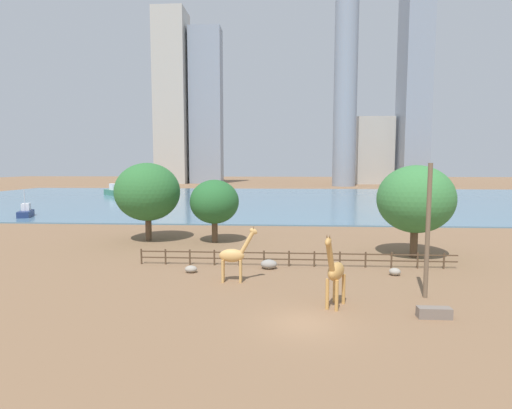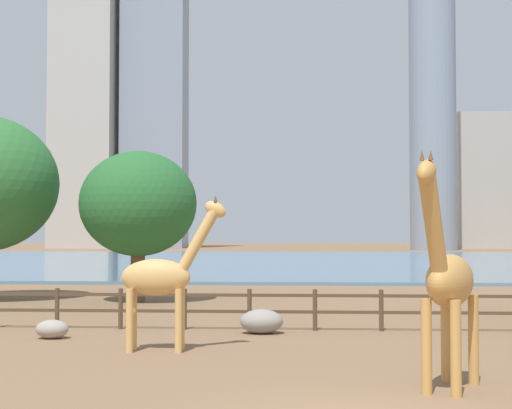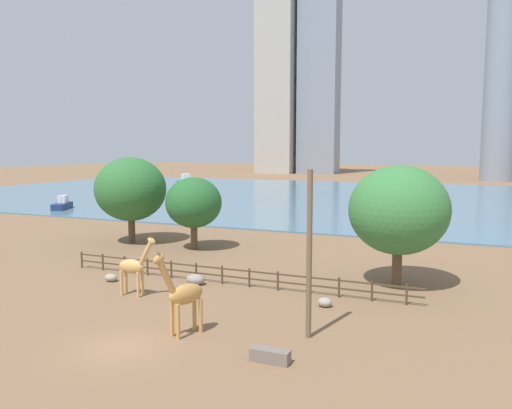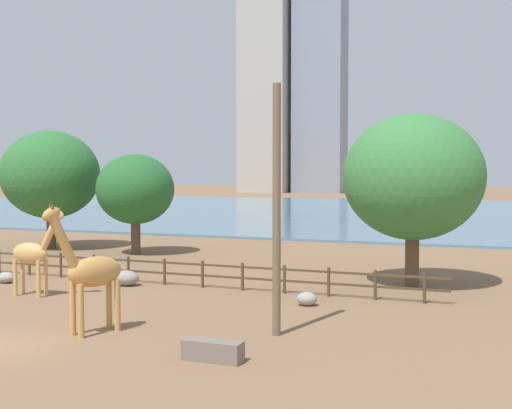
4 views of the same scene
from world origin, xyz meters
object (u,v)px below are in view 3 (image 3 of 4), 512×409
(tree_left_large, at_px, (399,210))
(utility_pole, at_px, (309,255))
(boulder_near_fence, at_px, (325,302))
(boulder_by_pole, at_px, (195,279))
(feeding_trough, at_px, (270,356))
(tree_right_tall, at_px, (131,189))
(giraffe_companion, at_px, (134,266))
(tree_center_broad, at_px, (194,203))
(boulder_small, at_px, (111,278))
(boat_sailboat, at_px, (62,204))
(giraffe_tall, at_px, (183,294))
(boat_ferry, at_px, (185,182))

(tree_left_large, bearing_deg, utility_pole, -104.43)
(boulder_near_fence, bearing_deg, boulder_by_pole, 172.13)
(feeding_trough, bearing_deg, tree_right_tall, 137.35)
(giraffe_companion, xyz_separation_m, tree_center_broad, (-3.85, 14.62, 2.48))
(boulder_by_pole, relative_size, boulder_small, 1.38)
(tree_center_broad, bearing_deg, utility_pole, -46.56)
(boulder_by_pole, xyz_separation_m, tree_left_large, (13.04, 4.99, 4.92))
(feeding_trough, xyz_separation_m, tree_center_broad, (-15.60, 20.73, 4.11))
(boat_sailboat, bearing_deg, boulder_small, 24.96)
(boulder_by_pole, distance_m, tree_center_broad, 13.12)
(giraffe_tall, relative_size, tree_center_broad, 0.67)
(boulder_near_fence, height_order, tree_right_tall, tree_right_tall)
(giraffe_tall, relative_size, boat_ferry, 0.65)
(feeding_trough, relative_size, tree_left_large, 0.22)
(utility_pole, bearing_deg, boat_sailboat, 144.48)
(feeding_trough, bearing_deg, boat_sailboat, 141.51)
(boulder_near_fence, distance_m, feeding_trough, 8.58)
(giraffe_companion, xyz_separation_m, boulder_small, (-3.66, 2.25, -1.65))
(boat_ferry, relative_size, boat_sailboat, 1.41)
(tree_left_large, relative_size, boat_sailboat, 1.67)
(boat_sailboat, bearing_deg, feeding_trough, 28.79)
(feeding_trough, height_order, boat_sailboat, boat_sailboat)
(tree_center_broad, distance_m, tree_right_tall, 7.62)
(boulder_small, bearing_deg, utility_pole, -16.80)
(giraffe_companion, relative_size, boulder_by_pole, 3.06)
(tree_center_broad, distance_m, boat_sailboat, 38.47)
(tree_center_broad, bearing_deg, tree_left_large, -16.83)
(boulder_by_pole, bearing_deg, giraffe_tall, -64.14)
(giraffe_tall, relative_size, boulder_near_fence, 5.28)
(boulder_near_fence, bearing_deg, utility_pole, -84.66)
(tree_right_tall, bearing_deg, boulder_by_pole, -39.64)
(utility_pole, bearing_deg, giraffe_companion, 168.15)
(boat_ferry, bearing_deg, boulder_by_pole, 167.56)
(feeding_trough, xyz_separation_m, boat_sailboat, (-49.20, 39.13, 0.61))
(giraffe_tall, bearing_deg, utility_pole, 134.44)
(tree_left_large, height_order, tree_center_broad, tree_left_large)
(giraffe_tall, distance_m, boulder_by_pole, 9.67)
(giraffe_tall, height_order, boulder_small, giraffe_tall)
(giraffe_companion, height_order, tree_left_large, tree_left_large)
(feeding_trough, relative_size, tree_right_tall, 0.21)
(utility_pole, relative_size, tree_center_broad, 1.25)
(boulder_near_fence, distance_m, tree_center_broad, 20.40)
(giraffe_companion, xyz_separation_m, boulder_by_pole, (2.37, 3.81, -1.55))
(tree_left_large, bearing_deg, tree_center_broad, 163.17)
(tree_center_broad, bearing_deg, giraffe_tall, -61.84)
(giraffe_companion, distance_m, boulder_near_fence, 12.36)
(giraffe_tall, distance_m, giraffe_companion, 8.07)
(boulder_by_pole, bearing_deg, boulder_small, -165.55)
(utility_pole, height_order, boulder_near_fence, utility_pole)
(boulder_near_fence, relative_size, boat_sailboat, 0.17)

